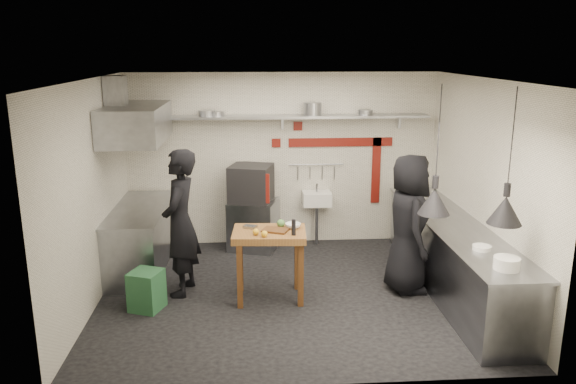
{
  "coord_description": "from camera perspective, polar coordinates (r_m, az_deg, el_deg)",
  "views": [
    {
      "loc": [
        -0.53,
        -6.86,
        3.17
      ],
      "look_at": [
        -0.03,
        0.3,
        1.32
      ],
      "focal_mm": 35.0,
      "sensor_mm": 36.0,
      "label": 1
    }
  ],
  "objects": [
    {
      "name": "wall_left",
      "position": [
        7.36,
        -19.38,
        -0.3
      ],
      "size": [
        0.04,
        4.2,
        2.8
      ],
      "primitive_type": "cube",
      "color": "silver",
      "rests_on": "floor"
    },
    {
      "name": "plate_stack",
      "position": [
        6.3,
        21.33,
        -6.77
      ],
      "size": [
        0.3,
        0.3,
        0.13
      ],
      "primitive_type": "cylinder",
      "rotation": [
        0.0,
        0.0,
        0.14
      ],
      "color": "silver",
      "rests_on": "counter_right_top"
    },
    {
      "name": "wall_front",
      "position": [
        5.11,
        2.22,
        -5.83
      ],
      "size": [
        5.0,
        0.04,
        2.8
      ],
      "primitive_type": "cube",
      "color": "silver",
      "rests_on": "floor"
    },
    {
      "name": "lemon_a",
      "position": [
        6.97,
        -3.28,
        -4.06
      ],
      "size": [
        0.1,
        0.1,
        0.08
      ],
      "primitive_type": "sphere",
      "rotation": [
        0.0,
        0.0,
        0.24
      ],
      "color": "gold",
      "rests_on": "prep_table"
    },
    {
      "name": "counter_right_top",
      "position": [
        7.7,
        16.6,
        -3.19
      ],
      "size": [
        0.76,
        3.9,
        0.03
      ],
      "primitive_type": "cube",
      "color": "gray",
      "rests_on": "counter_right"
    },
    {
      "name": "counter_left_top",
      "position": [
        8.39,
        -14.96,
        -1.64
      ],
      "size": [
        0.76,
        2.0,
        0.03
      ],
      "primitive_type": "cube",
      "color": "gray",
      "rests_on": "counter_left"
    },
    {
      "name": "pan_right",
      "position": [
        9.03,
        7.86,
        8.03
      ],
      "size": [
        0.26,
        0.26,
        0.08
      ],
      "primitive_type": "cylinder",
      "rotation": [
        0.0,
        0.0,
        -0.16
      ],
      "color": "gray",
      "rests_on": "back_shelf"
    },
    {
      "name": "counter_left",
      "position": [
        8.52,
        -14.76,
        -4.65
      ],
      "size": [
        0.7,
        1.9,
        0.9
      ],
      "primitive_type": "cube",
      "color": "gray",
      "rests_on": "floor"
    },
    {
      "name": "combi_oven",
      "position": [
        8.88,
        -3.78,
        0.88
      ],
      "size": [
        0.76,
        0.73,
        0.58
      ],
      "primitive_type": "cube",
      "rotation": [
        0.0,
        0.0,
        -0.28
      ],
      "color": "black",
      "rests_on": "oven_stand"
    },
    {
      "name": "hood_duct",
      "position": [
        8.14,
        -17.11,
        9.46
      ],
      "size": [
        0.28,
        0.28,
        0.5
      ],
      "primitive_type": "cube",
      "color": "gray",
      "rests_on": "ceiling"
    },
    {
      "name": "chef_left",
      "position": [
        7.41,
        -10.88,
        -3.11
      ],
      "size": [
        0.57,
        0.77,
        1.93
      ],
      "primitive_type": "imported",
      "rotation": [
        0.0,
        0.0,
        -1.73
      ],
      "color": "black",
      "rests_on": "floor"
    },
    {
      "name": "hand_sink",
      "position": [
        9.17,
        2.93,
        -0.68
      ],
      "size": [
        0.46,
        0.34,
        0.22
      ],
      "primitive_type": "cube",
      "color": "silver",
      "rests_on": "wall_back"
    },
    {
      "name": "sink_tap",
      "position": [
        9.12,
        2.95,
        0.42
      ],
      "size": [
        0.03,
        0.03,
        0.14
      ],
      "primitive_type": "cylinder",
      "color": "gray",
      "rests_on": "hand_sink"
    },
    {
      "name": "red_tile_b",
      "position": [
        9.08,
        -1.21,
        5.01
      ],
      "size": [
        0.14,
        0.02,
        0.14
      ],
      "primitive_type": "cube",
      "color": "maroon",
      "rests_on": "wall_back"
    },
    {
      "name": "pan_mid_left",
      "position": [
        8.85,
        -7.26,
        7.89
      ],
      "size": [
        0.31,
        0.31,
        0.07
      ],
      "primitive_type": "cylinder",
      "rotation": [
        0.0,
        0.0,
        0.37
      ],
      "color": "gray",
      "rests_on": "back_shelf"
    },
    {
      "name": "chef_right",
      "position": [
        7.55,
        12.12,
        -3.17
      ],
      "size": [
        0.6,
        0.91,
        1.85
      ],
      "primitive_type": "imported",
      "rotation": [
        0.0,
        0.0,
        1.56
      ],
      "color": "black",
      "rests_on": "floor"
    },
    {
      "name": "shelf_bracket_left",
      "position": [
        9.11,
        -12.68,
        6.86
      ],
      "size": [
        0.04,
        0.06,
        0.24
      ],
      "primitive_type": "cube",
      "color": "gray",
      "rests_on": "wall_back"
    },
    {
      "name": "shelf_bracket_mid",
      "position": [
        9.02,
        -0.57,
        7.13
      ],
      "size": [
        0.04,
        0.06,
        0.24
      ],
      "primitive_type": "cube",
      "color": "gray",
      "rests_on": "wall_back"
    },
    {
      "name": "ceiling",
      "position": [
        6.89,
        0.45,
        11.38
      ],
      "size": [
        5.0,
        5.0,
        0.0
      ],
      "primitive_type": "plane",
      "color": "beige",
      "rests_on": "floor"
    },
    {
      "name": "counter_right",
      "position": [
        7.85,
        16.36,
        -6.42
      ],
      "size": [
        0.7,
        3.8,
        0.9
      ],
      "primitive_type": "cube",
      "color": "gray",
      "rests_on": "floor"
    },
    {
      "name": "oven_glass",
      "position": [
        8.62,
        -3.82,
        0.46
      ],
      "size": [
        0.34,
        0.11,
        0.34
      ],
      "primitive_type": "cube",
      "rotation": [
        0.0,
        0.0,
        -0.28
      ],
      "color": "black",
      "rests_on": "oven_door"
    },
    {
      "name": "wall_right",
      "position": [
        7.71,
        19.3,
        0.35
      ],
      "size": [
        0.04,
        4.2,
        2.8
      ],
      "primitive_type": "cube",
      "color": "silver",
      "rests_on": "floor"
    },
    {
      "name": "sink_drain",
      "position": [
        9.25,
        2.93,
        -3.37
      ],
      "size": [
        0.06,
        0.06,
        0.66
      ],
      "primitive_type": "cylinder",
      "color": "gray",
      "rests_on": "floor"
    },
    {
      "name": "stock_pot",
      "position": [
        8.89,
        2.51,
        8.44
      ],
      "size": [
        0.31,
        0.31,
        0.2
      ],
      "primitive_type": "cylinder",
      "rotation": [
        0.0,
        0.0,
        -0.11
      ],
      "color": "gray",
      "rests_on": "back_shelf"
    },
    {
      "name": "oven_door",
      "position": [
        8.59,
        -3.48,
        0.41
      ],
      "size": [
        0.48,
        0.16,
        0.46
      ],
      "primitive_type": "cube",
      "rotation": [
        0.0,
        0.0,
        -0.28
      ],
      "color": "maroon",
      "rests_on": "combi_oven"
    },
    {
      "name": "shelf_bracket_right",
      "position": [
        9.33,
        11.25,
        7.1
      ],
      "size": [
        0.04,
        0.06,
        0.24
      ],
      "primitive_type": "cube",
      "color": "gray",
      "rests_on": "wall_back"
    },
    {
      "name": "prep_table",
      "position": [
        7.28,
        -1.89,
        -7.4
      ],
      "size": [
        0.96,
        0.69,
        0.92
      ],
      "primitive_type": null,
      "rotation": [
        0.0,
        0.0,
        -0.06
      ],
      "color": "brown",
      "rests_on": "floor"
    },
    {
      "name": "extractor_hood",
      "position": [
        8.13,
        -15.18,
        6.75
      ],
      "size": [
        0.78,
        1.6,
        0.5
      ],
      "primitive_type": "cube",
      "color": "gray",
      "rests_on": "ceiling"
    },
    {
      "name": "floor",
      "position": [
        7.58,
        0.4,
        -10.27
      ],
      "size": [
        5.0,
        5.0,
        0.0
      ],
      "primitive_type": "plane",
      "color": "black",
      "rests_on": "ground"
    },
    {
      "name": "steel_tray",
      "position": [
        7.25,
        -3.87,
        -3.54
      ],
      "size": [
        0.19,
        0.16,
        0.03
      ],
      "primitive_type": "cube",
      "rotation": [
        0.0,
        0.0,
        -0.41
      ],
      "color": "gray",
      "rests_on": "prep_table"
    },
    {
      "name": "cutting_board",
      "position": [
        7.11,
        -1.31,
        -3.9
      ],
      "size": [
        0.37,
        0.32,
        0.02
      ],
      "primitive_type": "cube",
      "rotation": [
        0.0,
        0.0,
        -0.38
      ],
      "color": "#533016",
      "rests_on": "prep_table"
    },
    {
      "name": "green_bin",
      "position": [
        7.28,
        -14.18,
        -9.65
      ],
      "size": [
        0.46,
        0.46,
        0.5
      ],
      "primitive_type": "cube",
      "rotation": [
        0.0,
        0.0,
        -0.36
      ],
      "color": "#225430",
      "rests_on": "floor"
    },
    {
      "name": "veg_ball",
      "position": [
        7.25,
        -0.73,
        -3.2
      ],
      "size": [
        0.14,
        0.14,
        0.1
      ],
      "primitive_type": "sphere",
      "rotation": [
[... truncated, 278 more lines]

